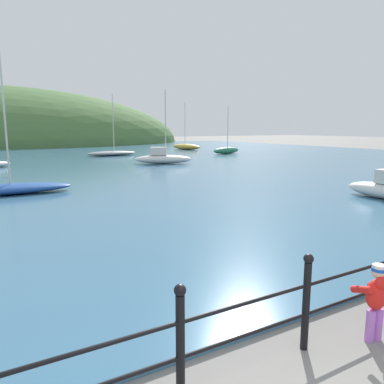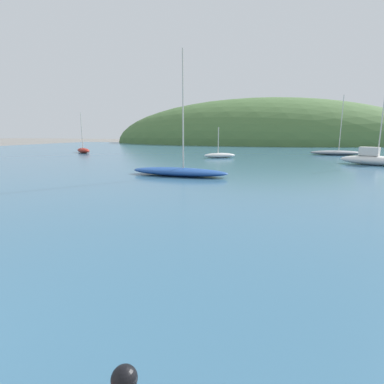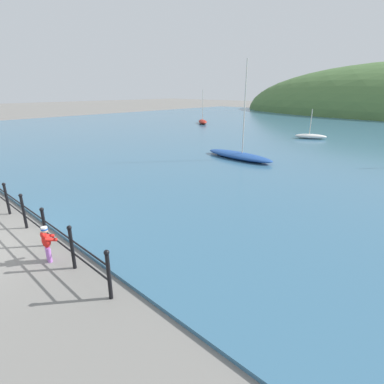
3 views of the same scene
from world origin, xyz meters
name	(u,v)px [view 3 (image 3 of 3)]	position (x,y,z in m)	size (l,w,h in m)	color
water	(347,134)	(0.00, 32.00, 0.05)	(80.00, 60.00, 0.10)	#386684
iron_railing	(33,217)	(0.41, 1.50, 0.64)	(8.65, 0.12, 1.21)	black
child_in_coat	(46,241)	(2.15, 1.19, 0.60)	(0.42, 0.41, 1.00)	#AD66C6
boat_far_right	(203,121)	(-16.47, 28.33, 0.37)	(3.15, 2.89, 4.16)	maroon
boat_far_left	(311,136)	(-1.21, 25.85, 0.32)	(2.79, 1.92, 2.57)	silver
boat_twin_mast	(239,155)	(-1.15, 14.61, 0.33)	(5.13, 1.72, 5.95)	#1E4793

